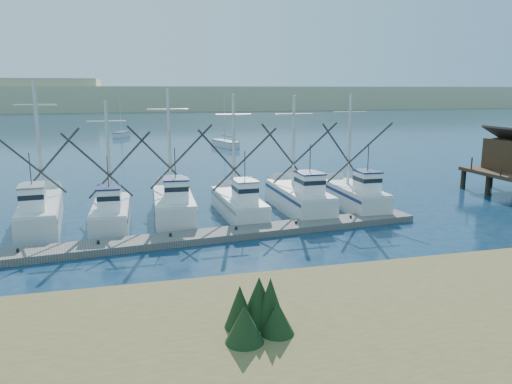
% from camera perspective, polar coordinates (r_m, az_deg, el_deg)
% --- Properties ---
extents(ground, '(500.00, 500.00, 0.00)m').
position_cam_1_polar(ground, '(26.76, 9.84, -7.58)').
color(ground, '#0E243D').
rests_on(ground, ground).
extents(shore_bank, '(40.00, 10.00, 1.60)m').
position_cam_1_polar(shore_bank, '(15.38, -2.53, -19.38)').
color(shore_bank, '#4C422D').
rests_on(shore_bank, ground).
extents(floating_dock, '(30.53, 5.26, 0.41)m').
position_cam_1_polar(floating_dock, '(29.55, -7.83, -5.24)').
color(floating_dock, slate).
rests_on(floating_dock, ground).
extents(dune_ridge, '(360.00, 60.00, 10.00)m').
position_cam_1_polar(dune_ridge, '(233.17, -12.41, 10.44)').
color(dune_ridge, tan).
rests_on(dune_ridge, ground).
extents(trawler_fleet, '(28.91, 9.25, 9.29)m').
position_cam_1_polar(trawler_fleet, '(34.28, -8.53, -1.56)').
color(trawler_fleet, silver).
rests_on(trawler_fleet, ground).
extents(sailboat_near, '(3.31, 6.79, 8.10)m').
position_cam_1_polar(sailboat_near, '(77.70, -3.54, 5.52)').
color(sailboat_near, silver).
rests_on(sailboat_near, ground).
extents(sailboat_far, '(3.18, 5.02, 8.10)m').
position_cam_1_polar(sailboat_far, '(97.16, -15.14, 6.37)').
color(sailboat_far, silver).
rests_on(sailboat_far, ground).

